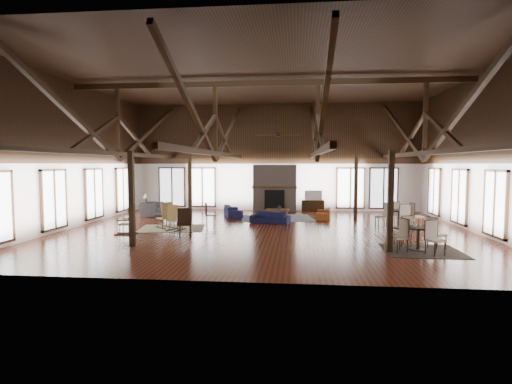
# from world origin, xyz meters

# --- Properties ---
(floor) EXTENTS (16.00, 16.00, 0.00)m
(floor) POSITION_xyz_m (0.00, 0.00, 0.00)
(floor) COLOR maroon
(floor) RESTS_ON ground
(ceiling) EXTENTS (16.00, 14.00, 0.02)m
(ceiling) POSITION_xyz_m (0.00, 0.00, 6.00)
(ceiling) COLOR black
(ceiling) RESTS_ON wall_back
(wall_back) EXTENTS (16.00, 0.02, 6.00)m
(wall_back) POSITION_xyz_m (0.00, 7.00, 3.00)
(wall_back) COLOR silver
(wall_back) RESTS_ON floor
(wall_front) EXTENTS (16.00, 0.02, 6.00)m
(wall_front) POSITION_xyz_m (0.00, -7.00, 3.00)
(wall_front) COLOR silver
(wall_front) RESTS_ON floor
(wall_left) EXTENTS (0.02, 14.00, 6.00)m
(wall_left) POSITION_xyz_m (-8.00, 0.00, 3.00)
(wall_left) COLOR silver
(wall_left) RESTS_ON floor
(wall_right) EXTENTS (0.02, 14.00, 6.00)m
(wall_right) POSITION_xyz_m (8.00, 0.00, 3.00)
(wall_right) COLOR silver
(wall_right) RESTS_ON floor
(roof_truss) EXTENTS (15.60, 14.07, 3.14)m
(roof_truss) POSITION_xyz_m (0.00, 0.00, 4.03)
(roof_truss) COLOR black
(roof_truss) RESTS_ON wall_back
(post_grid) EXTENTS (8.16, 7.16, 3.05)m
(post_grid) POSITION_xyz_m (0.00, 0.00, 1.52)
(post_grid) COLOR black
(post_grid) RESTS_ON floor
(fireplace) EXTENTS (2.50, 0.69, 2.60)m
(fireplace) POSITION_xyz_m (0.00, 6.67, 1.29)
(fireplace) COLOR #736357
(fireplace) RESTS_ON floor
(ceiling_fan) EXTENTS (1.60, 1.60, 0.75)m
(ceiling_fan) POSITION_xyz_m (0.50, -1.00, 3.73)
(ceiling_fan) COLOR black
(ceiling_fan) RESTS_ON roof_truss
(sofa_navy_front) EXTENTS (1.84, 1.08, 0.50)m
(sofa_navy_front) POSITION_xyz_m (0.05, 1.93, 0.25)
(sofa_navy_front) COLOR black
(sofa_navy_front) RESTS_ON floor
(sofa_navy_left) EXTENTS (2.00, 1.26, 0.55)m
(sofa_navy_left) POSITION_xyz_m (-1.96, 4.10, 0.27)
(sofa_navy_left) COLOR #15173A
(sofa_navy_left) RESTS_ON floor
(sofa_orange) EXTENTS (1.73, 0.83, 0.49)m
(sofa_orange) POSITION_xyz_m (2.51, 3.81, 0.24)
(sofa_orange) COLOR brown
(sofa_orange) RESTS_ON floor
(coffee_table) EXTENTS (1.16, 0.67, 0.43)m
(coffee_table) POSITION_xyz_m (0.29, 3.84, 0.37)
(coffee_table) COLOR brown
(coffee_table) RESTS_ON floor
(vase) EXTENTS (0.27, 0.27, 0.21)m
(vase) POSITION_xyz_m (0.39, 3.83, 0.53)
(vase) COLOR #B2B2B2
(vase) RESTS_ON coffee_table
(armchair) EXTENTS (1.14, 1.01, 0.70)m
(armchair) POSITION_xyz_m (-6.09, 3.71, 0.35)
(armchair) COLOR #2C2B2E
(armchair) RESTS_ON floor
(side_table_lamp) EXTENTS (0.45, 0.45, 1.15)m
(side_table_lamp) POSITION_xyz_m (-6.50, 4.12, 0.43)
(side_table_lamp) COLOR black
(side_table_lamp) RESTS_ON floor
(rocking_chair_a) EXTENTS (0.92, 0.89, 1.08)m
(rocking_chair_a) POSITION_xyz_m (-4.13, 0.11, 0.51)
(rocking_chair_a) COLOR olive
(rocking_chair_a) RESTS_ON floor
(rocking_chair_b) EXTENTS (0.64, 0.90, 1.04)m
(rocking_chair_b) POSITION_xyz_m (-3.58, -0.45, 0.49)
(rocking_chair_b) COLOR olive
(rocking_chair_b) RESTS_ON floor
(rocking_chair_c) EXTENTS (0.83, 0.51, 1.02)m
(rocking_chair_c) POSITION_xyz_m (-5.04, -1.41, 0.48)
(rocking_chair_c) COLOR olive
(rocking_chair_c) RESTS_ON floor
(side_chair_a) EXTENTS (0.53, 0.53, 0.97)m
(side_chair_a) POSITION_xyz_m (-2.56, 1.08, 0.57)
(side_chair_a) COLOR black
(side_chair_a) RESTS_ON floor
(side_chair_b) EXTENTS (0.54, 0.54, 1.10)m
(side_chair_b) POSITION_xyz_m (-2.71, -2.02, 0.64)
(side_chair_b) COLOR black
(side_chair_b) RESTS_ON floor
(cafe_table_near) EXTENTS (1.90, 1.90, 0.99)m
(cafe_table_near) POSITION_xyz_m (4.92, -3.17, 0.49)
(cafe_table_near) COLOR black
(cafe_table_near) RESTS_ON floor
(cafe_table_far) EXTENTS (1.99, 1.99, 1.02)m
(cafe_table_far) POSITION_xyz_m (5.44, 1.19, 0.51)
(cafe_table_far) COLOR black
(cafe_table_far) RESTS_ON floor
(cup_near) EXTENTS (0.13, 0.13, 0.09)m
(cup_near) POSITION_xyz_m (4.83, -3.13, 0.76)
(cup_near) COLOR #B2B2B2
(cup_near) RESTS_ON cafe_table_near
(cup_far) EXTENTS (0.13, 0.13, 0.09)m
(cup_far) POSITION_xyz_m (5.42, 1.28, 0.78)
(cup_far) COLOR #B2B2B2
(cup_far) RESTS_ON cafe_table_far
(tv_console) EXTENTS (1.24, 0.47, 0.62)m
(tv_console) POSITION_xyz_m (2.13, 6.75, 0.31)
(tv_console) COLOR black
(tv_console) RESTS_ON floor
(television) EXTENTS (0.96, 0.21, 0.55)m
(television) POSITION_xyz_m (2.14, 6.75, 0.90)
(television) COLOR #B2B2B2
(television) RESTS_ON tv_console
(rug_tan) EXTENTS (2.84, 2.39, 0.01)m
(rug_tan) POSITION_xyz_m (-3.86, 0.11, 0.01)
(rug_tan) COLOR tan
(rug_tan) RESTS_ON floor
(rug_navy) EXTENTS (3.78, 3.06, 0.01)m
(rug_navy) POSITION_xyz_m (0.27, 3.65, 0.01)
(rug_navy) COLOR #172040
(rug_navy) RESTS_ON floor
(rug_dark) EXTENTS (2.26, 2.06, 0.01)m
(rug_dark) POSITION_xyz_m (5.02, -3.28, 0.01)
(rug_dark) COLOR black
(rug_dark) RESTS_ON floor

